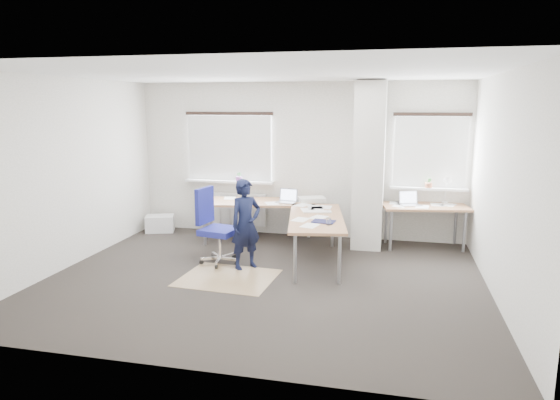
% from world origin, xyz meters
% --- Properties ---
extents(ground, '(6.00, 6.00, 0.00)m').
position_xyz_m(ground, '(0.00, 0.00, 0.00)').
color(ground, '#292421').
rests_on(ground, ground).
extents(room_shell, '(6.04, 5.04, 2.82)m').
position_xyz_m(room_shell, '(0.18, 0.45, 1.75)').
color(room_shell, beige).
rests_on(room_shell, ground).
extents(floor_mat, '(1.36, 1.17, 0.01)m').
position_xyz_m(floor_mat, '(-0.51, -0.07, 0.00)').
color(floor_mat, '#947650').
rests_on(floor_mat, ground).
extents(white_crate, '(0.61, 0.51, 0.31)m').
position_xyz_m(white_crate, '(-2.63, 2.14, 0.16)').
color(white_crate, white).
rests_on(white_crate, ground).
extents(desk_main, '(2.82, 2.63, 0.96)m').
position_xyz_m(desk_main, '(0.04, 1.41, 0.69)').
color(desk_main, '#956240').
rests_on(desk_main, ground).
extents(desk_side, '(1.50, 0.93, 1.22)m').
position_xyz_m(desk_side, '(2.26, 2.15, 0.69)').
color(desk_side, '#956240').
rests_on(desk_side, ground).
extents(task_chair, '(0.64, 0.63, 1.16)m').
position_xyz_m(task_chair, '(-0.88, 0.55, 0.32)').
color(task_chair, navy).
rests_on(task_chair, ground).
extents(person, '(0.57, 0.57, 1.34)m').
position_xyz_m(person, '(-0.38, 0.42, 0.67)').
color(person, black).
rests_on(person, ground).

